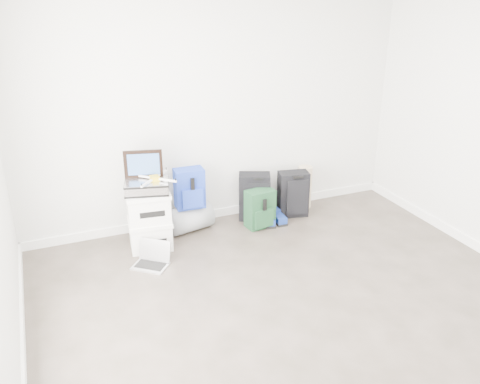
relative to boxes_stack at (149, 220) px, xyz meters
name	(u,v)px	position (x,y,z in m)	size (l,w,h in m)	color
ground	(327,341)	(0.93, -2.06, -0.32)	(5.00, 5.00, 0.00)	#332E25
room_envelope	(343,132)	(0.93, -2.04, 1.40)	(4.52, 5.02, 2.71)	silver
boxes_stack	(149,220)	(0.00, 0.00, 0.00)	(0.49, 0.41, 0.64)	silver
briefcase	(147,186)	(0.00, 0.00, 0.38)	(0.44, 0.32, 0.13)	#B2B2B7
painting	(143,164)	(0.00, 0.10, 0.59)	(0.39, 0.12, 0.29)	black
drone	(155,178)	(0.08, -0.02, 0.47)	(0.38, 0.38, 0.05)	gold
duffel_bag	(190,218)	(0.51, 0.21, -0.17)	(0.30, 0.30, 0.49)	#95979D
blue_backpack	(190,189)	(0.51, 0.18, 0.20)	(0.33, 0.25, 0.45)	#1840A0
large_suitcase	(255,197)	(1.31, 0.22, -0.04)	(0.42, 0.35, 0.57)	black
green_backpack	(260,209)	(1.28, -0.01, -0.11)	(0.34, 0.27, 0.45)	#133522
carry_on	(293,194)	(1.78, 0.12, -0.05)	(0.39, 0.29, 0.55)	black
shoes	(273,219)	(1.47, 0.02, -0.27)	(0.28, 0.31, 0.10)	black
rolled_rug	(305,187)	(2.02, 0.28, -0.05)	(0.18, 0.18, 0.54)	tan
laptop	(152,259)	(-0.08, -0.36, -0.26)	(0.41, 0.40, 0.24)	silver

